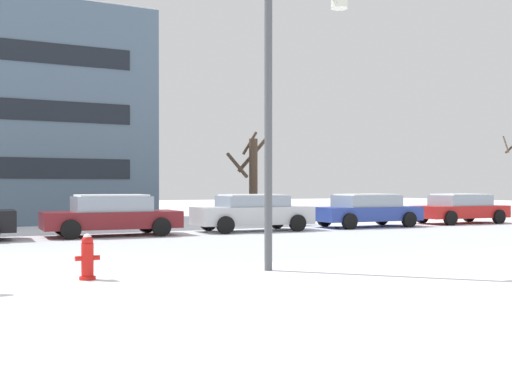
# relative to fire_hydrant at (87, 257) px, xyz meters

# --- Properties ---
(ground_plane) EXTENTS (120.00, 120.00, 0.00)m
(ground_plane) POSITION_rel_fire_hydrant_xyz_m (-1.07, 1.94, -0.42)
(ground_plane) COLOR white
(road_surface) EXTENTS (80.00, 8.13, 0.00)m
(road_surface) POSITION_rel_fire_hydrant_xyz_m (-1.07, 5.01, -0.42)
(road_surface) COLOR silver
(road_surface) RESTS_ON ground
(fire_hydrant) EXTENTS (0.44, 0.30, 0.84)m
(fire_hydrant) POSITION_rel_fire_hydrant_xyz_m (0.00, 0.00, 0.00)
(fire_hydrant) COLOR red
(fire_hydrant) RESTS_ON ground
(street_lamp) EXTENTS (1.99, 0.36, 5.95)m
(street_lamp) POSITION_rel_fire_hydrant_xyz_m (3.88, -0.40, 3.22)
(street_lamp) COLOR #4C4F54
(street_lamp) RESTS_ON ground
(parked_car_maroon) EXTENTS (4.65, 2.28, 1.43)m
(parked_car_maroon) POSITION_rel_fire_hydrant_xyz_m (2.83, 9.80, 0.31)
(parked_car_maroon) COLOR maroon
(parked_car_maroon) RESTS_ON ground
(parked_car_silver) EXTENTS (4.57, 2.11, 1.41)m
(parked_car_silver) POSITION_rel_fire_hydrant_xyz_m (8.19, 9.65, 0.30)
(parked_car_silver) COLOR silver
(parked_car_silver) RESTS_ON ground
(parked_car_blue) EXTENTS (4.59, 2.25, 1.39)m
(parked_car_blue) POSITION_rel_fire_hydrant_xyz_m (13.55, 9.67, 0.29)
(parked_car_blue) COLOR #283D93
(parked_car_blue) RESTS_ON ground
(parked_car_red) EXTENTS (4.44, 2.22, 1.37)m
(parked_car_red) POSITION_rel_fire_hydrant_xyz_m (18.90, 9.73, 0.28)
(parked_car_red) COLOR red
(parked_car_red) RESTS_ON ground
(tree_far_right) EXTENTS (2.05, 2.02, 4.24)m
(tree_far_right) POSITION_rel_fire_hydrant_xyz_m (10.25, 13.83, 1.73)
(tree_far_right) COLOR #423326
(tree_far_right) RESTS_ON ground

